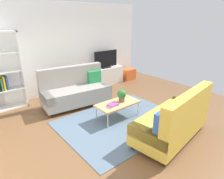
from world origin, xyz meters
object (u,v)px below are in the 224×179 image
object	(u,v)px
couch_beige	(76,90)
storage_trunk	(128,74)
table_book_0	(113,106)
bottle_0	(97,67)
tv_console	(106,76)
couch_green	(174,120)
bottle_1	(99,66)
potted_plant	(122,95)
tv	(106,60)
vase_0	(92,67)
coffee_table	(118,104)

from	to	relation	value
couch_beige	storage_trunk	distance (m)	3.06
table_book_0	bottle_0	world-z (taller)	bottle_0
couch_beige	tv_console	world-z (taller)	couch_beige
table_book_0	couch_green	bearing A→B (deg)	-68.90
table_book_0	bottle_1	bearing A→B (deg)	60.59
potted_plant	table_book_0	bearing A→B (deg)	-167.67
tv	tv_console	bearing A→B (deg)	90.00
storage_trunk	vase_0	xyz separation A→B (m)	(-1.68, 0.15, 0.52)
vase_0	bottle_0	distance (m)	0.18
storage_trunk	bottle_0	bearing A→B (deg)	177.75
tv_console	table_book_0	bearing A→B (deg)	-124.52
couch_beige	bottle_0	xyz separation A→B (m)	(1.40, 0.91, 0.29)
coffee_table	bottle_1	distance (m)	2.61
couch_green	coffee_table	size ratio (longest dim) A/B	1.82
tv	storage_trunk	bearing A→B (deg)	-4.16
tv	vase_0	size ratio (longest dim) A/B	5.04
vase_0	tv_console	bearing A→B (deg)	-4.93
coffee_table	bottle_0	size ratio (longest dim) A/B	5.91
coffee_table	tv_console	world-z (taller)	tv_console
potted_plant	vase_0	distance (m)	2.53
tv	table_book_0	distance (m)	2.99
coffee_table	tv	world-z (taller)	tv
table_book_0	potted_plant	bearing A→B (deg)	12.33
tv	table_book_0	bearing A→B (deg)	-124.74
coffee_table	potted_plant	distance (m)	0.24
storage_trunk	bottle_0	size ratio (longest dim) A/B	2.80
tv_console	storage_trunk	bearing A→B (deg)	-5.19
couch_beige	tv_console	bearing A→B (deg)	-146.20
vase_0	potted_plant	bearing A→B (deg)	-107.08
potted_plant	couch_green	bearing A→B (deg)	-83.47
couch_green	vase_0	bearing A→B (deg)	73.55
coffee_table	table_book_0	size ratio (longest dim) A/B	4.58
tv_console	coffee_table	bearing A→B (deg)	-121.48
couch_green	table_book_0	bearing A→B (deg)	103.21
tv	coffee_table	bearing A→B (deg)	-121.70
bottle_1	couch_beige	bearing A→B (deg)	-148.82
storage_trunk	bottle_1	world-z (taller)	bottle_1
couch_beige	table_book_0	world-z (taller)	couch_beige
couch_green	coffee_table	xyz separation A→B (m)	(-0.29, 1.42, -0.05)
storage_trunk	bottle_1	xyz separation A→B (m)	(-1.43, 0.06, 0.52)
bottle_1	bottle_0	bearing A→B (deg)	180.00
tv_console	couch_beige	bearing A→B (deg)	-152.55
tv_console	tv	xyz separation A→B (m)	(0.00, -0.02, 0.63)
table_book_0	vase_0	size ratio (longest dim) A/B	1.21
bottle_0	bottle_1	size ratio (longest dim) A/B	0.89
tv	bottle_0	bearing A→B (deg)	-177.30
storage_trunk	table_book_0	xyz separation A→B (m)	(-2.78, -2.34, 0.21)
vase_0	bottle_1	distance (m)	0.27
coffee_table	couch_beige	bearing A→B (deg)	104.96
storage_trunk	coffee_table	bearing A→B (deg)	-138.35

